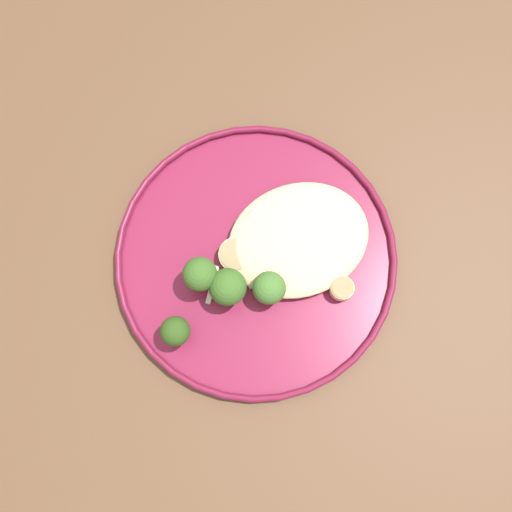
# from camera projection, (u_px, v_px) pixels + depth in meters

# --- Properties ---
(ground) EXTENTS (6.00, 6.00, 0.00)m
(ground) POSITION_uv_depth(u_px,v_px,m) (247.00, 355.00, 1.35)
(ground) COLOR #2D2B28
(wooden_dining_table) EXTENTS (1.40, 1.00, 0.74)m
(wooden_dining_table) POSITION_uv_depth(u_px,v_px,m) (239.00, 322.00, 0.71)
(wooden_dining_table) COLOR brown
(wooden_dining_table) RESTS_ON ground
(dinner_plate) EXTENTS (0.29, 0.29, 0.02)m
(dinner_plate) POSITION_uv_depth(u_px,v_px,m) (256.00, 258.00, 0.63)
(dinner_plate) COLOR maroon
(dinner_plate) RESTS_ON wooden_dining_table
(noodle_bed) EXTENTS (0.15, 0.12, 0.03)m
(noodle_bed) POSITION_uv_depth(u_px,v_px,m) (299.00, 239.00, 0.62)
(noodle_bed) COLOR beige
(noodle_bed) RESTS_ON dinner_plate
(seared_scallop_large_seared) EXTENTS (0.02, 0.02, 0.02)m
(seared_scallop_large_seared) POSITION_uv_depth(u_px,v_px,m) (342.00, 288.00, 0.61)
(seared_scallop_large_seared) COLOR #E5C689
(seared_scallop_large_seared) RESTS_ON dinner_plate
(seared_scallop_right_edge) EXTENTS (0.03, 0.03, 0.02)m
(seared_scallop_right_edge) POSITION_uv_depth(u_px,v_px,m) (295.00, 229.00, 0.63)
(seared_scallop_right_edge) COLOR #E5C689
(seared_scallop_right_edge) RESTS_ON dinner_plate
(seared_scallop_center_golden) EXTENTS (0.04, 0.04, 0.01)m
(seared_scallop_center_golden) POSITION_uv_depth(u_px,v_px,m) (236.00, 255.00, 0.62)
(seared_scallop_center_golden) COLOR #E5C689
(seared_scallop_center_golden) RESTS_ON dinner_plate
(seared_scallop_rear_pale) EXTENTS (0.03, 0.03, 0.01)m
(seared_scallop_rear_pale) POSITION_uv_depth(u_px,v_px,m) (286.00, 258.00, 0.62)
(seared_scallop_rear_pale) COLOR #DBB77A
(seared_scallop_rear_pale) RESTS_ON dinner_plate
(seared_scallop_half_hidden) EXTENTS (0.03, 0.03, 0.01)m
(seared_scallop_half_hidden) POSITION_uv_depth(u_px,v_px,m) (258.00, 222.00, 0.63)
(seared_scallop_half_hidden) COLOR #DBB77A
(seared_scallop_half_hidden) RESTS_ON dinner_plate
(broccoli_floret_left_leaning) EXTENTS (0.03, 0.03, 0.06)m
(broccoli_floret_left_leaning) POSITION_uv_depth(u_px,v_px,m) (200.00, 275.00, 0.59)
(broccoli_floret_left_leaning) COLOR #7A994C
(broccoli_floret_left_leaning) RESTS_ON dinner_plate
(broccoli_floret_rear_charred) EXTENTS (0.03, 0.03, 0.04)m
(broccoli_floret_rear_charred) POSITION_uv_depth(u_px,v_px,m) (269.00, 288.00, 0.60)
(broccoli_floret_rear_charred) COLOR #7A994C
(broccoli_floret_rear_charred) RESTS_ON dinner_plate
(broccoli_floret_tall_stalk) EXTENTS (0.04, 0.04, 0.05)m
(broccoli_floret_tall_stalk) POSITION_uv_depth(u_px,v_px,m) (228.00, 287.00, 0.59)
(broccoli_floret_tall_stalk) COLOR #7A994C
(broccoli_floret_tall_stalk) RESTS_ON dinner_plate
(broccoli_floret_near_rim) EXTENTS (0.03, 0.03, 0.05)m
(broccoli_floret_near_rim) POSITION_uv_depth(u_px,v_px,m) (174.00, 327.00, 0.59)
(broccoli_floret_near_rim) COLOR #7A994C
(broccoli_floret_near_rim) RESTS_ON dinner_plate
(onion_sliver_pale_crescent) EXTENTS (0.03, 0.04, 0.00)m
(onion_sliver_pale_crescent) POSITION_uv_depth(u_px,v_px,m) (213.00, 285.00, 0.62)
(onion_sliver_pale_crescent) COLOR silver
(onion_sliver_pale_crescent) RESTS_ON dinner_plate
(onion_sliver_short_strip) EXTENTS (0.01, 0.06, 0.00)m
(onion_sliver_short_strip) POSITION_uv_depth(u_px,v_px,m) (238.00, 265.00, 0.63)
(onion_sliver_short_strip) COLOR silver
(onion_sliver_short_strip) RESTS_ON dinner_plate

